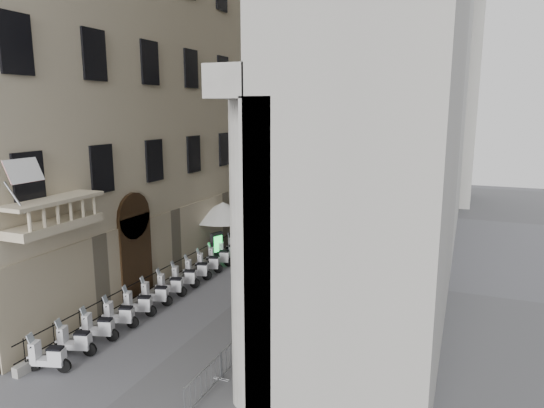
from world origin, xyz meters
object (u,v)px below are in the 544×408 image
at_px(pedestrian_b, 346,223).
at_px(scooter_0, 50,372).
at_px(info_kiosk, 217,246).
at_px(street_lamp, 270,163).
at_px(pedestrian_a, 281,241).
at_px(security_tent, 230,213).

bearing_deg(pedestrian_b, scooter_0, 98.37).
bearing_deg(info_kiosk, street_lamp, 108.13).
xyz_separation_m(info_kiosk, pedestrian_a, (3.45, 2.65, 0.04)).
bearing_deg(pedestrian_a, security_tent, 34.32).
distance_m(security_tent, pedestrian_b, 10.80).
relative_size(security_tent, pedestrian_a, 2.28).
distance_m(scooter_0, security_tent, 15.47).
bearing_deg(security_tent, scooter_0, -89.65).
height_order(street_lamp, pedestrian_b, street_lamp).
distance_m(security_tent, info_kiosk, 2.30).
xyz_separation_m(scooter_0, pedestrian_a, (2.76, 17.06, 0.98)).
relative_size(info_kiosk, pedestrian_a, 0.95).
bearing_deg(pedestrian_b, pedestrian_a, 90.08).
height_order(info_kiosk, pedestrian_b, info_kiosk).
relative_size(scooter_0, security_tent, 0.34).
distance_m(info_kiosk, pedestrian_b, 11.54).
bearing_deg(pedestrian_a, street_lamp, -60.20).
bearing_deg(scooter_0, pedestrian_a, -25.42).
relative_size(scooter_0, pedestrian_a, 0.76).
distance_m(security_tent, street_lamp, 7.88).
relative_size(security_tent, pedestrian_b, 2.46).
bearing_deg(security_tent, info_kiosk, -128.19).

